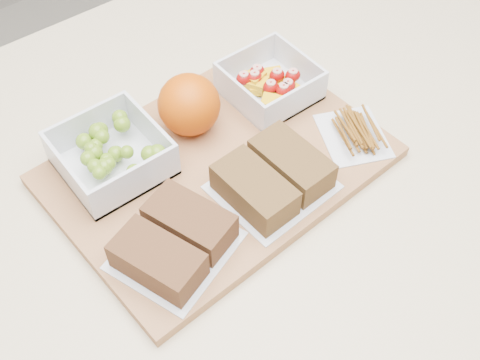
{
  "coord_description": "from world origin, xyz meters",
  "views": [
    {
      "loc": [
        -0.29,
        -0.4,
        1.52
      ],
      "look_at": [
        0.01,
        -0.02,
        0.93
      ],
      "focal_mm": 45.0,
      "sensor_mm": 36.0,
      "label": 1
    }
  ],
  "objects": [
    {
      "name": "sandwich_bag_center",
      "position": [
        0.04,
        -0.05,
        0.94
      ],
      "size": [
        0.14,
        0.13,
        0.04
      ],
      "color": "silver",
      "rests_on": "cutting_board"
    },
    {
      "name": "counter",
      "position": [
        0.0,
        0.0,
        0.45
      ],
      "size": [
        1.2,
        0.9,
        0.9
      ],
      "primitive_type": "cube",
      "color": "beige",
      "rests_on": "ground"
    },
    {
      "name": "cutting_board",
      "position": [
        0.01,
        0.03,
        0.91
      ],
      "size": [
        0.44,
        0.32,
        0.02
      ],
      "primitive_type": "cube",
      "rotation": [
        0.0,
        0.0,
        0.05
      ],
      "color": "#A36E43",
      "rests_on": "counter"
    },
    {
      "name": "pretzel_bag",
      "position": [
        0.18,
        -0.05,
        0.93
      ],
      "size": [
        0.12,
        0.13,
        0.02
      ],
      "color": "silver",
      "rests_on": "cutting_board"
    },
    {
      "name": "sandwich_bag_left",
      "position": [
        -0.11,
        -0.05,
        0.94
      ],
      "size": [
        0.17,
        0.16,
        0.04
      ],
      "color": "silver",
      "rests_on": "cutting_board"
    },
    {
      "name": "fruit_container",
      "position": [
        0.14,
        0.09,
        0.94
      ],
      "size": [
        0.12,
        0.12,
        0.05
      ],
      "color": "silver",
      "rests_on": "cutting_board"
    },
    {
      "name": "orange",
      "position": [
        0.02,
        0.1,
        0.96
      ],
      "size": [
        0.08,
        0.08,
        0.08
      ],
      "primitive_type": "sphere",
      "color": "#C34A04",
      "rests_on": "cutting_board"
    },
    {
      "name": "grape_container",
      "position": [
        -0.1,
        0.11,
        0.94
      ],
      "size": [
        0.13,
        0.13,
        0.05
      ],
      "color": "silver",
      "rests_on": "cutting_board"
    }
  ]
}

